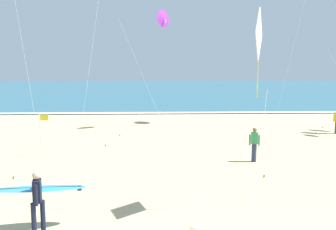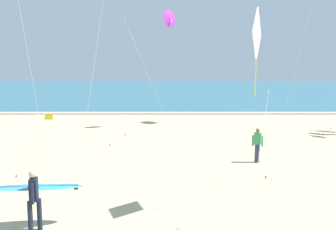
{
  "view_description": "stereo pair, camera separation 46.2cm",
  "coord_description": "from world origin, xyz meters",
  "px_view_note": "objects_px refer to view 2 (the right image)",
  "views": [
    {
      "loc": [
        0.02,
        -6.53,
        4.51
      ],
      "look_at": [
        0.51,
        7.73,
        2.51
      ],
      "focal_mm": 39.76,
      "sensor_mm": 36.0,
      "label": 1
    },
    {
      "loc": [
        0.48,
        -6.54,
        4.51
      ],
      "look_at": [
        0.51,
        7.73,
        2.51
      ],
      "focal_mm": 39.76,
      "sensor_mm": 36.0,
      "label": 2
    }
  ],
  "objects_px": {
    "surfer_lead": "(34,192)",
    "bystander_green_top": "(257,145)",
    "kite_delta_violet_distant": "(169,19)",
    "lifeguard_flag": "(45,130)",
    "kite_diamond_ivory_close": "(256,38)"
  },
  "relations": [
    {
      "from": "surfer_lead",
      "to": "lifeguard_flag",
      "type": "distance_m",
      "value": 8.65
    },
    {
      "from": "kite_delta_violet_distant",
      "to": "bystander_green_top",
      "type": "xyz_separation_m",
      "value": [
        3.95,
        -9.23,
        -6.65
      ]
    },
    {
      "from": "kite_diamond_ivory_close",
      "to": "lifeguard_flag",
      "type": "relative_size",
      "value": 2.91
    },
    {
      "from": "lifeguard_flag",
      "to": "surfer_lead",
      "type": "bearing_deg",
      "value": -73.89
    },
    {
      "from": "kite_diamond_ivory_close",
      "to": "bystander_green_top",
      "type": "xyz_separation_m",
      "value": [
        1.48,
        5.56,
        -4.42
      ]
    },
    {
      "from": "surfer_lead",
      "to": "bystander_green_top",
      "type": "bearing_deg",
      "value": 41.75
    },
    {
      "from": "kite_delta_violet_distant",
      "to": "kite_diamond_ivory_close",
      "type": "relative_size",
      "value": 1.32
    },
    {
      "from": "bystander_green_top",
      "to": "kite_delta_violet_distant",
      "type": "bearing_deg",
      "value": 113.17
    },
    {
      "from": "surfer_lead",
      "to": "bystander_green_top",
      "type": "distance_m",
      "value": 10.31
    },
    {
      "from": "kite_diamond_ivory_close",
      "to": "lifeguard_flag",
      "type": "xyz_separation_m",
      "value": [
        -8.61,
        7.0,
        -3.96
      ]
    },
    {
      "from": "surfer_lead",
      "to": "kite_diamond_ivory_close",
      "type": "xyz_separation_m",
      "value": [
        6.21,
        1.31,
        4.18
      ]
    },
    {
      "from": "surfer_lead",
      "to": "bystander_green_top",
      "type": "height_order",
      "value": "surfer_lead"
    },
    {
      "from": "kite_diamond_ivory_close",
      "to": "bystander_green_top",
      "type": "relative_size",
      "value": 3.85
    },
    {
      "from": "kite_delta_violet_distant",
      "to": "kite_diamond_ivory_close",
      "type": "distance_m",
      "value": 15.16
    },
    {
      "from": "kite_delta_violet_distant",
      "to": "lifeguard_flag",
      "type": "relative_size",
      "value": 3.85
    }
  ]
}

